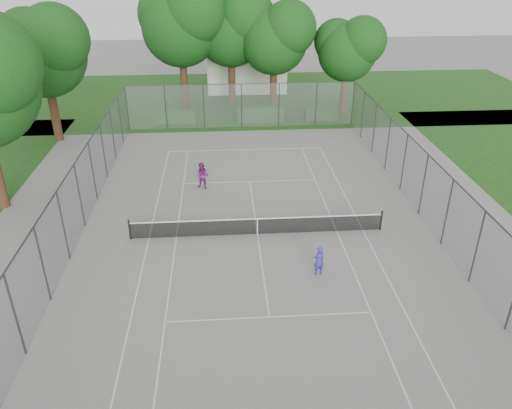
{
  "coord_description": "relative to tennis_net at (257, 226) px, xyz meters",
  "views": [
    {
      "loc": [
        -1.64,
        -21.81,
        13.14
      ],
      "look_at": [
        0.0,
        1.0,
        1.2
      ],
      "focal_mm": 35.0,
      "sensor_mm": 36.0,
      "label": 1
    }
  ],
  "objects": [
    {
      "name": "woman_player",
      "position": [
        -2.89,
        5.63,
        0.32
      ],
      "size": [
        0.98,
        0.89,
        1.66
      ],
      "primitive_type": "imported",
      "rotation": [
        0.0,
        0.0,
        -0.39
      ],
      "color": "#712570",
      "rests_on": "ground"
    },
    {
      "name": "hedge_right",
      "position": [
        6.78,
        18.49,
        -0.1
      ],
      "size": [
        2.75,
        1.01,
        0.82
      ],
      "primitive_type": "cube",
      "color": "#1D4F19",
      "rests_on": "ground"
    },
    {
      "name": "tree_side_back",
      "position": [
        -13.88,
        14.96,
        6.26
      ],
      "size": [
        6.86,
        6.26,
        9.85
      ],
      "color": "#3C2315",
      "rests_on": "ground"
    },
    {
      "name": "girl_player",
      "position": [
        2.46,
        -3.64,
        0.2
      ],
      "size": [
        0.6,
        0.49,
        1.43
      ],
      "primitive_type": "imported",
      "rotation": [
        0.0,
        0.0,
        3.47
      ],
      "color": "#352EAF",
      "rests_on": "ground"
    },
    {
      "name": "tennis_net",
      "position": [
        0.0,
        0.0,
        0.0
      ],
      "size": [
        12.87,
        0.1,
        1.1
      ],
      "color": "black",
      "rests_on": "ground"
    },
    {
      "name": "court_markings",
      "position": [
        0.0,
        0.0,
        -0.5
      ],
      "size": [
        11.03,
        23.83,
        0.01
      ],
      "color": "silver",
      "rests_on": "ground"
    },
    {
      "name": "tree_far_midright",
      "position": [
        3.09,
        21.51,
        5.9
      ],
      "size": [
        6.49,
        5.93,
        9.34
      ],
      "color": "#3C2315",
      "rests_on": "ground"
    },
    {
      "name": "grass_far",
      "position": [
        0.0,
        26.0,
        -0.51
      ],
      "size": [
        60.0,
        20.0,
        0.0
      ],
      "primitive_type": "cube",
      "color": "#1A4413",
      "rests_on": "ground"
    },
    {
      "name": "tree_far_left",
      "position": [
        -4.73,
        22.69,
        6.97
      ],
      "size": [
        7.57,
        6.91,
        10.88
      ],
      "color": "#3C2315",
      "rests_on": "ground"
    },
    {
      "name": "tree_far_midleft",
      "position": [
        -0.48,
        23.44,
        6.53
      ],
      "size": [
        7.13,
        6.51,
        10.25
      ],
      "color": "#3C2315",
      "rests_on": "ground"
    },
    {
      "name": "ground",
      "position": [
        0.0,
        0.0,
        -0.51
      ],
      "size": [
        120.0,
        120.0,
        0.0
      ],
      "primitive_type": "plane",
      "color": "slate",
      "rests_on": "ground"
    },
    {
      "name": "tree_far_right",
      "position": [
        9.12,
        20.27,
        5.1
      ],
      "size": [
        5.69,
        5.19,
        8.17
      ],
      "color": "#3C2315",
      "rests_on": "ground"
    },
    {
      "name": "house",
      "position": [
        1.03,
        29.46,
        3.36
      ],
      "size": [
        7.73,
        5.99,
        9.62
      ],
      "color": "white",
      "rests_on": "ground"
    },
    {
      "name": "hedge_mid",
      "position": [
        1.62,
        18.47,
        0.1
      ],
      "size": [
        3.86,
        1.1,
        1.21
      ],
      "primitive_type": "cube",
      "color": "#1D4F19",
      "rests_on": "ground"
    },
    {
      "name": "hedge_left",
      "position": [
        -5.51,
        18.49,
        -0.07
      ],
      "size": [
        3.51,
        1.05,
        0.88
      ],
      "primitive_type": "cube",
      "color": "#1D4F19",
      "rests_on": "ground"
    },
    {
      "name": "perimeter_fence",
      "position": [
        0.0,
        0.0,
        1.3
      ],
      "size": [
        18.08,
        34.08,
        3.52
      ],
      "color": "#38383D",
      "rests_on": "ground"
    }
  ]
}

